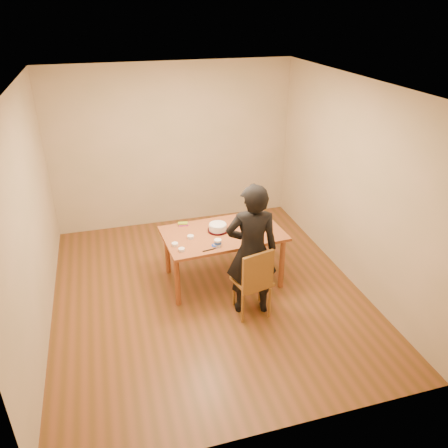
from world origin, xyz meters
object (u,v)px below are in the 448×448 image
object	(u,v)px
person	(252,251)
cake_plate	(218,230)
dining_chair	(252,281)
cake	(218,227)
dining_table	(223,234)

from	to	relation	value
person	cake_plate	bearing A→B (deg)	-63.76
cake_plate	person	size ratio (longest dim) A/B	0.16
person	dining_chair	bearing A→B (deg)	101.55
cake	dining_chair	bearing A→B (deg)	-76.07
cake	cake_plate	bearing A→B (deg)	180.00
dining_table	cake_plate	distance (m)	0.08
cake_plate	person	world-z (taller)	person
dining_table	dining_chair	xyz separation A→B (m)	(0.15, -0.78, -0.28)
dining_table	cake	bearing A→B (deg)	131.03
dining_table	dining_chair	world-z (taller)	dining_table
dining_table	person	world-z (taller)	person
cake_plate	person	xyz separation A→B (m)	(0.21, -0.79, 0.10)
dining_table	cake_plate	world-z (taller)	cake_plate
cake_plate	dining_table	bearing A→B (deg)	-44.87
dining_table	person	bearing A→B (deg)	-82.49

